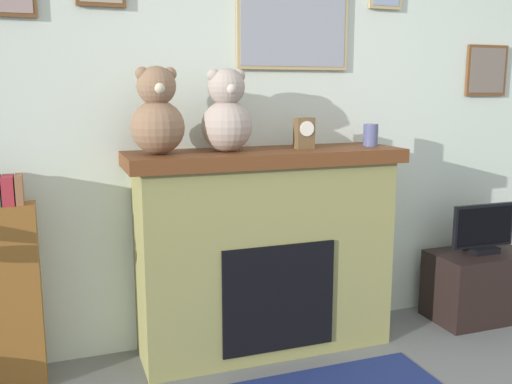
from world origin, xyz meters
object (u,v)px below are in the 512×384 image
(fireplace, at_px, (265,250))
(teddy_bear_brown, at_px, (227,114))
(candle_jar, at_px, (371,135))
(tv_stand, at_px, (479,285))
(television, at_px, (483,230))
(teddy_bear_tan, at_px, (157,115))
(mantel_clock, at_px, (304,133))

(fireplace, xyz_separation_m, teddy_bear_brown, (-0.24, -0.02, 0.80))
(candle_jar, bearing_deg, tv_stand, -4.01)
(fireplace, xyz_separation_m, tv_stand, (1.53, -0.08, -0.38))
(television, bearing_deg, fireplace, 177.05)
(fireplace, distance_m, teddy_bear_tan, 1.01)
(teddy_bear_tan, bearing_deg, television, -1.62)
(fireplace, xyz_separation_m, mantel_clock, (0.23, -0.02, 0.69))
(candle_jar, relative_size, mantel_clock, 0.75)
(tv_stand, bearing_deg, teddy_bear_tan, 178.42)
(candle_jar, distance_m, teddy_bear_tan, 1.30)
(tv_stand, bearing_deg, candle_jar, 175.99)
(television, relative_size, candle_jar, 3.50)
(tv_stand, distance_m, mantel_clock, 1.68)
(mantel_clock, relative_size, teddy_bear_tan, 0.39)
(fireplace, bearing_deg, teddy_bear_brown, -175.57)
(mantel_clock, height_order, teddy_bear_brown, teddy_bear_brown)
(mantel_clock, xyz_separation_m, teddy_bear_tan, (-0.85, 0.00, 0.12))
(television, distance_m, teddy_bear_tan, 2.29)
(television, distance_m, teddy_bear_brown, 1.94)
(mantel_clock, bearing_deg, television, -2.65)
(television, bearing_deg, teddy_bear_tan, 178.38)
(television, height_order, mantel_clock, mantel_clock)
(fireplace, height_order, mantel_clock, mantel_clock)
(teddy_bear_tan, bearing_deg, candle_jar, 0.03)
(teddy_bear_brown, bearing_deg, candle_jar, 0.04)
(tv_stand, relative_size, mantel_clock, 3.72)
(tv_stand, xyz_separation_m, television, (0.00, -0.00, 0.39))
(mantel_clock, relative_size, teddy_bear_brown, 0.39)
(fireplace, relative_size, tv_stand, 2.39)
(teddy_bear_tan, height_order, teddy_bear_brown, teddy_bear_tan)
(television, relative_size, mantel_clock, 2.63)
(fireplace, bearing_deg, teddy_bear_tan, -178.30)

